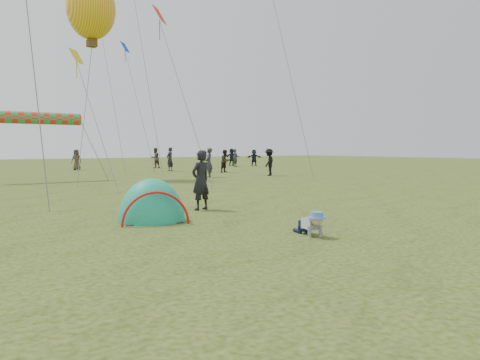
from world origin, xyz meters
TOP-DOWN VIEW (x-y plane):
  - ground at (0.00, 0.00)m, footprint 140.00×140.00m
  - crawling_toddler at (0.93, -0.55)m, footprint 0.63×0.79m
  - popup_tent at (-0.92, 3.06)m, footprint 1.93×1.74m
  - standing_adult at (1.13, 4.16)m, footprint 0.70×0.54m
  - crowd_person_0 at (9.09, 16.50)m, footprint 0.74×0.76m
  - crowd_person_1 at (13.03, 20.58)m, footprint 0.93×0.80m
  - crowd_person_3 at (13.11, 15.71)m, footprint 1.28×1.15m
  - crowd_person_4 at (5.34, 30.27)m, footprint 0.96×0.91m
  - crowd_person_5 at (20.47, 30.52)m, footprint 1.07×1.65m
  - crowd_person_6 at (10.64, 24.59)m, footprint 0.78×0.69m
  - crowd_person_7 at (11.94, 29.85)m, footprint 0.99×0.85m
  - crowd_person_11 at (21.62, 28.38)m, footprint 1.51×1.22m
  - crowd_person_12 at (19.13, 27.98)m, footprint 0.72×0.62m
  - balloon_kite at (3.11, 19.29)m, footprint 2.70×2.70m
  - rainbow_tube_kite at (-0.32, 18.96)m, footprint 5.14×0.64m
  - diamond_kite_3 at (7.10, 29.64)m, footprint 1.08×1.08m
  - diamond_kite_4 at (8.36, 27.38)m, footprint 0.96×0.96m
  - diamond_kite_7 at (5.15, 14.88)m, footprint 1.09×1.09m
  - diamond_kite_8 at (0.96, 15.03)m, footprint 0.83×0.83m

SIDE VIEW (x-z plane):
  - ground at x=0.00m, z-range 0.00..0.00m
  - popup_tent at x=-0.92m, z-range -1.05..1.05m
  - crawling_toddler at x=0.93m, z-range 0.00..0.53m
  - crowd_person_11 at x=21.62m, z-range 0.00..1.61m
  - crowd_person_1 at x=13.03m, z-range 0.00..1.64m
  - crowd_person_4 at x=5.34m, z-range 0.00..1.65m
  - crowd_person_12 at x=19.13m, z-range 0.00..1.66m
  - crowd_person_5 at x=20.47m, z-range 0.00..1.70m
  - crowd_person_3 at x=13.11m, z-range 0.00..1.72m
  - standing_adult at x=1.13m, z-range 0.00..1.72m
  - crowd_person_0 at x=9.09m, z-range 0.00..1.76m
  - crowd_person_7 at x=11.94m, z-range 0.00..1.77m
  - crowd_person_6 at x=10.64m, z-range 0.00..1.80m
  - rainbow_tube_kite at x=-0.32m, z-range 3.01..3.65m
  - diamond_kite_8 at x=0.96m, z-range 5.69..6.37m
  - diamond_kite_7 at x=5.15m, z-range 8.12..9.01m
  - balloon_kite at x=3.11m, z-range 7.45..11.24m
  - diamond_kite_4 at x=8.36m, z-range 9.08..9.86m
  - diamond_kite_3 at x=7.10m, z-range 12.16..13.05m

